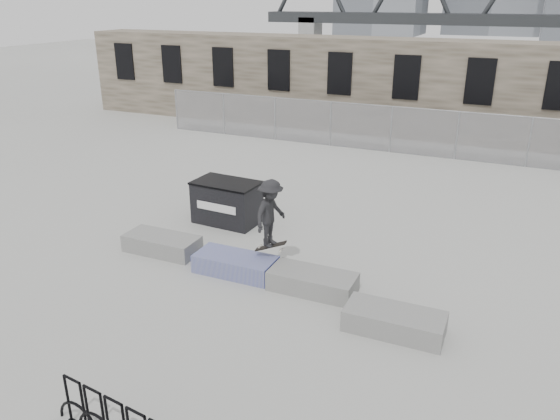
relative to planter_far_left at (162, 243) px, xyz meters
The scene contains 9 objects.
ground 3.21m from the planter_far_left, ahead, with size 120.00×120.00×0.00m, color #B3B3AE.
stone_wall 16.53m from the planter_far_left, 78.76° to the left, with size 36.00×2.58×4.50m.
chainlink_fence 12.79m from the planter_far_left, 75.49° to the left, with size 22.06×0.06×2.02m.
planter_far_left is the anchor object (origin of this frame).
planter_center_left 2.37m from the planter_far_left, ahead, with size 2.00×0.90×0.46m.
planter_center_right 4.40m from the planter_far_left, ahead, with size 2.00×0.90×0.46m.
planter_offset 6.60m from the planter_far_left, 10.36° to the right, with size 2.00×0.90×0.46m.
dumpster 2.62m from the planter_far_left, 76.93° to the left, with size 2.00×1.29×1.28m.
skateboarder 3.46m from the planter_far_left, ahead, with size 0.78×1.15×1.83m.
Camera 1 is at (5.01, -10.63, 6.37)m, focal length 35.00 mm.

